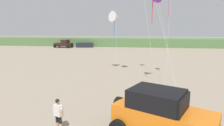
{
  "coord_description": "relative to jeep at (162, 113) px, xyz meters",
  "views": [
    {
      "loc": [
        2.25,
        -4.41,
        4.97
      ],
      "look_at": [
        0.93,
        4.96,
        3.27
      ],
      "focal_mm": 31.32,
      "sensor_mm": 36.0,
      "label": 1
    }
  ],
  "objects": [
    {
      "name": "dune_ridge",
      "position": [
        -9.02,
        46.77,
        -0.11
      ],
      "size": [
        90.0,
        9.35,
        2.18
      ],
      "primitive_type": "cube",
      "color": "#567A47",
      "rests_on": "ground_plane"
    },
    {
      "name": "kite_pink_ribbon",
      "position": [
        -3.79,
        13.71,
        4.94
      ],
      "size": [
        1.64,
        4.36,
        6.77
      ],
      "color": "white",
      "rests_on": "ground_plane"
    },
    {
      "name": "distant_sedan",
      "position": [
        -15.13,
        40.64,
        -0.6
      ],
      "size": [
        4.39,
        2.23,
        1.2
      ],
      "primitive_type": "cube",
      "rotation": [
        0.0,
        0.0,
        0.13
      ],
      "color": "#1E232D",
      "rests_on": "ground_plane"
    },
    {
      "name": "jeep",
      "position": [
        0.0,
        0.0,
        0.0
      ],
      "size": [
        5.0,
        4.02,
        2.26
      ],
      "color": "orange",
      "rests_on": "ground_plane"
    },
    {
      "name": "person_watching",
      "position": [
        -4.85,
        -0.09,
        -0.26
      ],
      "size": [
        0.57,
        0.43,
        1.67
      ],
      "color": "tan",
      "rests_on": "ground_plane"
    },
    {
      "name": "distant_pickup",
      "position": [
        -20.26,
        39.36,
        -0.26
      ],
      "size": [
        4.82,
        2.96,
        1.98
      ],
      "color": "black",
      "rests_on": "ground_plane"
    }
  ]
}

